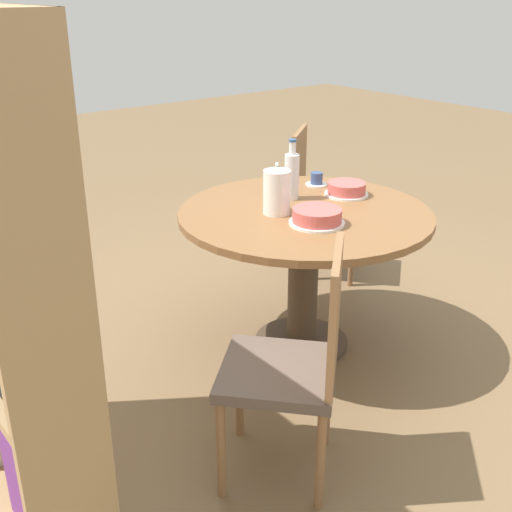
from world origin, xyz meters
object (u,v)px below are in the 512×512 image
(cake_second, at_px, (347,189))
(cup_b, at_px, (275,185))
(chair_b, at_px, (318,199))
(coffee_pot, at_px, (277,190))
(chair_a, at_px, (296,361))
(water_bottle, at_px, (292,175))
(cup_a, at_px, (317,180))
(cake_main, at_px, (317,217))

(cake_second, distance_m, cup_b, 0.38)
(chair_b, relative_size, cup_b, 7.74)
(chair_b, height_order, coffee_pot, coffee_pot)
(chair_a, height_order, water_bottle, water_bottle)
(chair_b, height_order, cup_a, chair_b)
(chair_a, height_order, cup_a, chair_a)
(water_bottle, height_order, cake_main, water_bottle)
(cake_second, height_order, cup_b, cup_b)
(chair_a, relative_size, water_bottle, 3.03)
(chair_b, xyz_separation_m, water_bottle, (-0.46, 0.64, 0.38))
(chair_b, bearing_deg, water_bottle, 177.44)
(chair_a, bearing_deg, coffee_pot, -167.56)
(chair_a, bearing_deg, cup_b, -168.45)
(chair_a, xyz_separation_m, cup_b, (1.04, -0.77, 0.28))
(cup_a, bearing_deg, chair_b, -45.85)
(coffee_pot, bearing_deg, cake_main, -168.48)
(cup_a, xyz_separation_m, cup_b, (0.06, 0.25, 0.00))
(water_bottle, bearing_deg, chair_a, 139.81)
(cake_main, bearing_deg, cup_a, -43.24)
(chair_a, height_order, coffee_pot, coffee_pot)
(coffee_pot, height_order, cup_b, coffee_pot)
(chair_b, height_order, cake_main, chair_b)
(cup_a, bearing_deg, chair_a, 133.98)
(water_bottle, xyz_separation_m, cup_a, (0.10, -0.27, -0.10))
(cake_main, height_order, cake_second, cake_main)
(water_bottle, height_order, cup_a, water_bottle)
(chair_a, xyz_separation_m, cup_a, (0.98, -1.01, 0.28))
(chair_b, xyz_separation_m, cup_b, (-0.30, 0.62, 0.28))
(cake_second, relative_size, cup_a, 1.89)
(water_bottle, distance_m, cup_b, 0.19)
(water_bottle, height_order, cup_b, water_bottle)
(cake_main, height_order, cup_b, cake_main)
(chair_a, bearing_deg, cake_second, 174.40)
(cake_second, height_order, cup_a, cup_a)
(cake_second, bearing_deg, cake_main, 117.84)
(chair_a, height_order, cake_main, chair_a)
(cake_second, bearing_deg, chair_b, -32.52)
(water_bottle, relative_size, cake_main, 1.20)
(cup_a, bearing_deg, water_bottle, 109.83)
(chair_a, xyz_separation_m, water_bottle, (0.88, -0.75, 0.38))
(cake_main, bearing_deg, chair_a, 131.75)
(coffee_pot, bearing_deg, water_bottle, -58.25)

